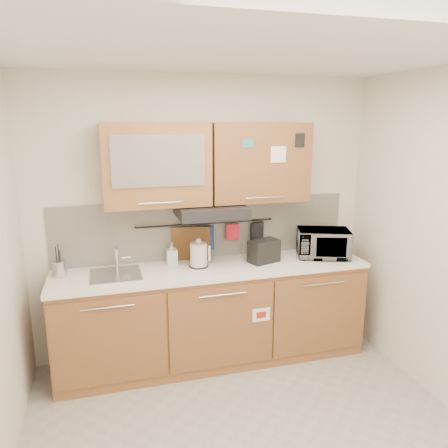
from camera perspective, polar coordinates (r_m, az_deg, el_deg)
floor at (r=3.40m, az=4.22°, el=-27.08°), size 3.20×3.20×0.00m
ceiling at (r=2.61m, az=5.29°, el=22.07°), size 3.20×3.20×0.00m
wall_back at (r=4.12m, az=-2.52°, el=0.78°), size 3.20×0.00×3.20m
base_cabinet at (r=4.14m, az=-1.40°, el=-12.33°), size 2.80×0.64×0.88m
countertop at (r=3.94m, az=-1.43°, el=-5.86°), size 2.82×0.62×0.04m
backsplash at (r=4.13m, az=-2.47°, el=-0.61°), size 2.80×0.02×0.56m
upper_cabinets at (r=3.86m, az=-2.07°, el=7.91°), size 1.82×0.37×0.70m
range_hood at (r=3.86m, az=-1.70°, el=1.73°), size 0.60×0.46×0.10m
sink at (r=3.85m, az=-13.93°, el=-6.40°), size 0.42×0.40×0.26m
utensil_rail at (r=4.08m, az=-2.36°, el=0.09°), size 1.30×0.02×0.02m
utensil_crock at (r=3.92m, az=-20.67°, el=-5.46°), size 0.12×0.12×0.28m
kettle at (r=3.91m, az=-3.32°, el=-4.12°), size 0.19×0.17×0.27m
toaster at (r=4.05m, az=5.22°, el=-3.52°), size 0.31×0.24×0.21m
microwave at (r=4.28m, az=12.81°, el=-2.47°), size 0.56×0.47×0.27m
soap_bottle at (r=4.00m, az=-6.84°, el=-3.82°), size 0.09×0.10×0.21m
cutting_board at (r=4.10m, az=-4.34°, el=-3.41°), size 0.36×0.10×0.45m
oven_mitt at (r=4.10m, az=-2.31°, el=-1.78°), size 0.14×0.09×0.23m
dark_pouch at (r=4.24m, az=4.32°, el=-1.17°), size 0.14×0.07×0.21m
pot_holder at (r=4.15m, az=1.09°, el=-1.03°), size 0.12×0.02×0.15m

